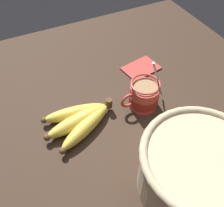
# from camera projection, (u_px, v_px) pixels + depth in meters

# --- Properties ---
(table) EXTENTS (1.14, 1.14, 0.04)m
(table) POSITION_uv_depth(u_px,v_px,m) (121.00, 121.00, 0.76)
(table) COLOR #332319
(table) RESTS_ON ground
(coffee_mug) EXTENTS (0.15, 0.09, 0.16)m
(coffee_mug) POSITION_uv_depth(u_px,v_px,m) (144.00, 96.00, 0.75)
(coffee_mug) COLOR #B23D33
(coffee_mug) RESTS_ON table
(banana_bunch) EXTENTS (0.22, 0.16, 0.04)m
(banana_bunch) POSITION_uv_depth(u_px,v_px,m) (80.00, 120.00, 0.71)
(banana_bunch) COLOR #4C381E
(banana_bunch) RESTS_ON table
(woven_basket) EXTENTS (0.27, 0.27, 0.15)m
(woven_basket) POSITION_uv_depth(u_px,v_px,m) (197.00, 170.00, 0.55)
(woven_basket) COLOR tan
(woven_basket) RESTS_ON table
(napkin) EXTENTS (0.14, 0.11, 0.01)m
(napkin) POSITION_uv_depth(u_px,v_px,m) (141.00, 68.00, 0.89)
(napkin) COLOR #A33833
(napkin) RESTS_ON table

